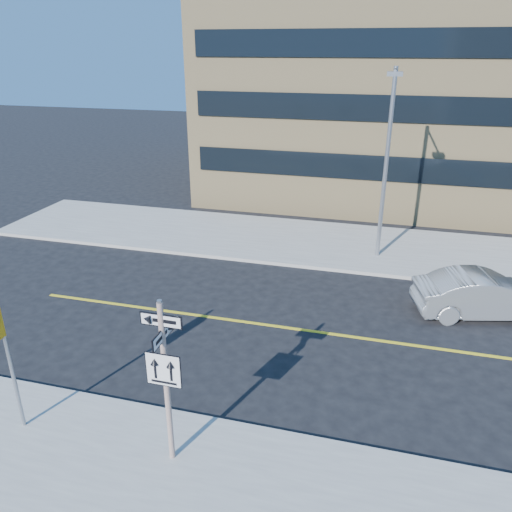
% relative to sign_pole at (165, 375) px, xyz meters
% --- Properties ---
extents(ground, '(120.00, 120.00, 0.00)m').
position_rel_sign_pole_xyz_m(ground, '(0.00, 2.51, -2.44)').
color(ground, black).
rests_on(ground, ground).
extents(sign_pole, '(0.92, 0.92, 4.06)m').
position_rel_sign_pole_xyz_m(sign_pole, '(0.00, 0.00, 0.00)').
color(sign_pole, silver).
rests_on(sign_pole, near_sidewalk).
extents(parked_car_b, '(2.82, 5.06, 1.58)m').
position_rel_sign_pole_xyz_m(parked_car_b, '(7.83, 9.22, -1.65)').
color(parked_car_b, gray).
rests_on(parked_car_b, ground).
extents(streetlight_a, '(0.55, 2.25, 8.00)m').
position_rel_sign_pole_xyz_m(streetlight_a, '(4.00, 13.27, 2.32)').
color(streetlight_a, gray).
rests_on(streetlight_a, far_sidewalk).
extents(building_brick, '(18.00, 18.00, 18.00)m').
position_rel_sign_pole_xyz_m(building_brick, '(2.00, 27.51, 6.56)').
color(building_brick, tan).
rests_on(building_brick, ground).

